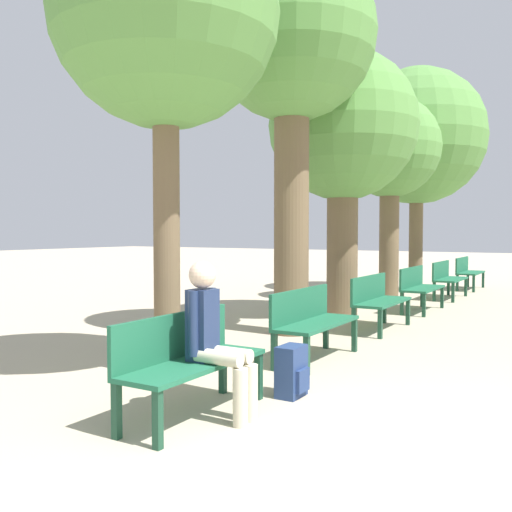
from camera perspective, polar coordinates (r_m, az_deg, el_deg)
ground_plane at (r=3.80m, az=19.37°, el=-21.85°), size 80.00×80.00×0.00m
bench_row_0 at (r=4.90m, az=-6.97°, el=-9.88°), size 0.49×1.50×0.85m
bench_row_1 at (r=6.95m, az=5.48°, el=-6.19°), size 0.49×1.50×0.85m
bench_row_2 at (r=9.18m, az=12.02°, el=-4.11°), size 0.49×1.50×0.85m
bench_row_3 at (r=11.49m, az=15.94°, el=-2.83°), size 0.49×1.50×0.85m
bench_row_4 at (r=13.84m, az=18.54°, el=-1.97°), size 0.49×1.50×0.85m
bench_row_5 at (r=16.22m, az=20.38°, el=-1.36°), size 0.49×1.50×0.85m
tree_row_0 at (r=6.57m, az=-9.07°, el=22.58°), size 2.42×2.42×5.07m
tree_row_1 at (r=9.03m, az=3.60°, el=20.20°), size 2.52×2.52×5.72m
tree_row_2 at (r=10.58m, az=8.69°, el=12.32°), size 2.68×2.68×4.79m
tree_row_3 at (r=13.08m, az=13.25°, el=10.17°), size 2.22×2.22×4.52m
tree_row_4 at (r=15.24m, az=15.81°, el=11.36°), size 3.42×3.42×5.66m
person_seated at (r=4.79m, az=-4.21°, el=-7.85°), size 0.60×0.34×1.31m
backpack at (r=5.46m, az=3.61°, el=-11.47°), size 0.24×0.31×0.48m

